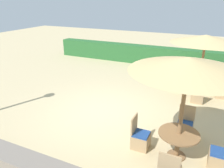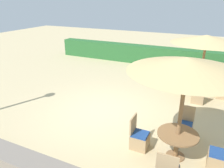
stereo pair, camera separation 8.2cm
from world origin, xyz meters
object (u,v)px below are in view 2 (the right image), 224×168
object	(u,v)px
round_table_front_right	(177,139)
parasol_front_right	(187,65)
patio_chair_back_right_north	(201,81)
patio_chair_front_right_east	(219,159)
patio_chair_front_right_west	(139,139)
round_table_back_right	(200,82)
parasol_back_right	(207,39)
patio_chair_back_right_east	(223,92)
patio_chair_back_right_west	(178,85)
patio_chair_front_right_north	(184,129)
patio_chair_back_right_south	(198,96)

from	to	relation	value
round_table_front_right	parasol_front_right	bearing A→B (deg)	-153.43
patio_chair_back_right_north	patio_chair_front_right_east	bearing A→B (deg)	98.47
parasol_front_right	patio_chair_front_right_west	world-z (taller)	parasol_front_right
round_table_back_right	parasol_front_right	distance (m)	4.96
patio_chair_back_right_north	parasol_front_right	distance (m)	5.87
parasol_back_right	patio_chair_back_right_east	distance (m)	2.29
round_table_back_right	parasol_back_right	bearing A→B (deg)	-90.00
parasol_back_right	parasol_front_right	bearing A→B (deg)	-91.98
patio_chair_back_right_east	patio_chair_back_right_west	world-z (taller)	same
patio_chair_front_right_north	patio_chair_back_right_west	bearing A→B (deg)	-77.77
patio_chair_front_right_north	patio_chair_front_right_east	world-z (taller)	same
parasol_back_right	parasol_front_right	xyz separation A→B (m)	(-0.16, -4.56, 0.15)
parasol_back_right	patio_chair_back_right_east	bearing A→B (deg)	-3.06
patio_chair_back_right_south	parasol_back_right	bearing A→B (deg)	92.55
patio_chair_back_right_south	patio_chair_back_right_north	xyz separation A→B (m)	(-0.01, 1.82, 0.00)
parasol_back_right	patio_chair_back_right_west	world-z (taller)	parasol_back_right
parasol_front_right	round_table_front_right	distance (m)	1.95
parasol_back_right	round_table_front_right	bearing A→B (deg)	-91.98
patio_chair_front_right_east	round_table_front_right	bearing A→B (deg)	91.50
round_table_back_right	patio_chair_back_right_east	bearing A→B (deg)	-3.06
patio_chair_front_right_west	patio_chair_front_right_north	bearing A→B (deg)	135.56
patio_chair_back_right_west	patio_chair_back_right_south	xyz separation A→B (m)	(0.91, -0.93, 0.00)
patio_chair_front_right_west	patio_chair_back_right_south	bearing A→B (deg)	161.92
parasol_back_right	round_table_front_right	distance (m)	4.90
parasol_back_right	round_table_back_right	bearing A→B (deg)	90.00
patio_chair_front_right_west	round_table_back_right	bearing A→B (deg)	165.97
round_table_back_right	patio_chair_back_right_west	size ratio (longest dim) A/B	0.99
round_table_back_right	patio_chair_front_right_west	size ratio (longest dim) A/B	0.99
parasol_front_right	patio_chair_front_right_west	size ratio (longest dim) A/B	2.89
round_table_back_right	patio_chair_back_right_south	distance (m)	0.99
patio_chair_back_right_east	patio_chair_front_right_north	xyz separation A→B (m)	(-1.07, -3.48, 0.00)
patio_chair_back_right_south	patio_chair_front_right_west	distance (m)	3.83
round_table_back_right	patio_chair_front_right_east	bearing A→B (deg)	-79.50
patio_chair_back_right_north	patio_chair_back_right_south	bearing A→B (deg)	90.21
round_table_front_right	parasol_back_right	bearing A→B (deg)	88.02
patio_chair_back_right_south	parasol_front_right	size ratio (longest dim) A/B	0.35
patio_chair_back_right_west	patio_chair_back_right_north	xyz separation A→B (m)	(0.91, 0.89, 0.00)
patio_chair_back_right_south	round_table_front_right	distance (m)	3.63
parasol_back_right	patio_chair_back_right_north	size ratio (longest dim) A/B	3.00
patio_chair_back_right_south	patio_chair_front_right_east	distance (m)	3.67
parasol_back_right	patio_chair_front_right_east	bearing A→B (deg)	-79.50
patio_chair_back_right_east	patio_chair_back_right_west	size ratio (longest dim) A/B	1.00
patio_chair_back_right_north	round_table_back_right	bearing A→B (deg)	87.67
patio_chair_back_right_west	round_table_front_right	bearing A→B (deg)	8.91
patio_chair_back_right_east	patio_chair_front_right_west	bearing A→B (deg)	155.11
patio_chair_front_right_north	patio_chair_front_right_west	xyz separation A→B (m)	(-1.04, -1.06, 0.00)
patio_chair_back_right_west	parasol_front_right	bearing A→B (deg)	8.91
parasol_back_right	round_table_back_right	size ratio (longest dim) A/B	3.02
round_table_back_right	patio_chair_back_right_south	xyz separation A→B (m)	(0.04, -0.95, -0.27)
patio_chair_front_right_west	parasol_front_right	bearing A→B (deg)	91.79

